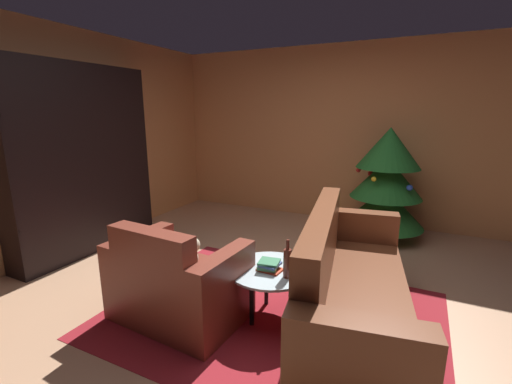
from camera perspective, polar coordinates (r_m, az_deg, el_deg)
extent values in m
plane|color=tan|center=(3.20, 2.52, -17.74)|extent=(6.42, 6.42, 0.00)
cube|color=tan|center=(5.35, 14.37, 9.13)|extent=(5.45, 0.06, 2.59)
cube|color=tan|center=(4.55, -30.52, 7.04)|extent=(0.06, 5.47, 2.59)
cube|color=maroon|center=(3.03, 2.80, -19.58)|extent=(2.63, 1.99, 0.01)
cube|color=black|center=(4.36, -25.73, 4.52)|extent=(0.03, 1.78, 2.16)
cube|color=black|center=(5.06, -19.09, 6.15)|extent=(0.33, 0.02, 2.16)
cube|color=black|center=(4.74, -25.61, -8.27)|extent=(0.31, 1.73, 0.03)
cube|color=black|center=(4.63, -26.05, -4.15)|extent=(0.31, 1.73, 0.03)
cube|color=black|center=(4.54, -26.51, 0.15)|extent=(0.31, 1.73, 0.02)
cube|color=black|center=(4.48, -26.98, 4.60)|extent=(0.31, 1.73, 0.02)
cube|color=black|center=(4.45, -27.47, 9.13)|extent=(0.31, 1.73, 0.02)
cube|color=black|center=(4.45, -27.97, 13.70)|extent=(0.31, 1.73, 0.02)
cube|color=black|center=(4.47, -28.49, 18.24)|extent=(0.31, 1.73, 0.03)
cube|color=black|center=(4.65, -27.36, -0.40)|extent=(0.05, 0.91, 0.57)
cube|color=black|center=(4.63, -27.18, -0.44)|extent=(0.03, 0.94, 0.60)
cube|color=navy|center=(5.24, -19.47, -3.83)|extent=(0.17, 0.04, 0.30)
cube|color=#BFA1A2|center=(5.21, -19.67, -4.48)|extent=(0.20, 0.04, 0.20)
cube|color=gold|center=(5.17, -19.92, -4.69)|extent=(0.23, 0.05, 0.20)
cube|color=orange|center=(5.14, -20.38, -4.80)|extent=(0.21, 0.03, 0.20)
cube|color=#8D578B|center=(5.13, -20.97, -4.61)|extent=(0.15, 0.05, 0.25)
cube|color=#BBABA1|center=(5.08, -21.09, -4.82)|extent=(0.22, 0.04, 0.25)
cube|color=#503128|center=(5.05, -21.65, -4.67)|extent=(0.19, 0.05, 0.29)
cube|color=gold|center=(5.03, -21.98, -5.15)|extent=(0.19, 0.04, 0.23)
cube|color=#55331B|center=(5.03, -19.94, 7.83)|extent=(0.25, 0.03, 0.29)
cube|color=purple|center=(5.01, -20.51, 7.65)|extent=(0.20, 0.04, 0.26)
cube|color=#A6A492|center=(4.98, -20.73, 7.74)|extent=(0.23, 0.03, 0.29)
cube|color=#BCAA99|center=(4.97, -21.38, 7.25)|extent=(0.16, 0.05, 0.22)
cube|color=#32843F|center=(4.93, -21.74, 7.32)|extent=(0.18, 0.04, 0.24)
cube|color=gold|center=(4.87, -21.99, 7.53)|extent=(0.23, 0.04, 0.29)
cube|color=#582B29|center=(4.84, -22.41, 7.11)|extent=(0.23, 0.04, 0.23)
cube|color=slate|center=(5.03, -20.43, 11.64)|extent=(0.19, 0.04, 0.24)
cube|color=#B0271A|center=(4.99, -20.64, 11.35)|extent=(0.23, 0.03, 0.20)
cube|color=#40351B|center=(4.98, -21.44, 11.88)|extent=(0.15, 0.05, 0.30)
cube|color=#9855A2|center=(4.91, -21.39, 11.51)|extent=(0.25, 0.03, 0.24)
cube|color=#BF9A97|center=(4.90, -21.91, 11.85)|extent=(0.22, 0.03, 0.30)
cube|color=#8A438E|center=(4.87, -22.08, 11.73)|extent=(0.24, 0.03, 0.29)
cube|color=#AD99A1|center=(4.85, -22.50, 11.28)|extent=(0.22, 0.04, 0.22)
cube|color=gold|center=(4.83, -23.04, 11.08)|extent=(0.19, 0.03, 0.19)
cube|color=#50232D|center=(5.05, -20.99, 15.79)|extent=(0.16, 0.04, 0.27)
cube|color=gold|center=(5.01, -21.19, 15.66)|extent=(0.19, 0.03, 0.24)
cube|color=#442529|center=(4.97, -21.61, 15.38)|extent=(0.19, 0.04, 0.20)
cube|color=#11517F|center=(4.93, -21.84, 15.47)|extent=(0.23, 0.03, 0.21)
cube|color=#126C9B|center=(4.90, -22.26, 15.32)|extent=(0.22, 0.05, 0.19)
cube|color=#258A42|center=(4.88, -22.88, 15.82)|extent=(0.19, 0.05, 0.28)
cube|color=#522D2F|center=(4.83, -23.06, 15.59)|extent=(0.25, 0.03, 0.24)
cube|color=#4A3926|center=(4.82, -23.66, 15.45)|extent=(0.19, 0.04, 0.22)
cube|color=#43361F|center=(4.78, -24.02, 15.46)|extent=(0.21, 0.05, 0.22)
cube|color=brown|center=(2.98, -12.46, -16.04)|extent=(0.76, 0.74, 0.41)
cube|color=brown|center=(2.63, -16.90, -10.45)|extent=(0.73, 0.20, 0.42)
cube|color=brown|center=(2.69, -5.36, -16.46)|extent=(0.19, 0.70, 0.64)
cube|color=brown|center=(3.21, -18.49, -11.91)|extent=(0.19, 0.70, 0.64)
ellipsoid|color=#C5B695|center=(2.91, -11.98, -10.40)|extent=(0.29, 0.20, 0.18)
sphere|color=#C5B695|center=(2.97, -10.48, -8.63)|extent=(0.13, 0.13, 0.13)
cube|color=brown|center=(2.81, 16.18, -18.12)|extent=(0.97, 1.77, 0.42)
cube|color=brown|center=(2.61, 10.75, -8.78)|extent=(0.42, 1.68, 0.52)
cube|color=brown|center=(1.98, 16.05, -28.34)|extent=(0.72, 0.28, 0.71)
cube|color=brown|center=(3.58, 16.55, -8.52)|extent=(0.72, 0.28, 0.71)
cylinder|color=black|center=(2.86, 6.07, -17.11)|extent=(0.04, 0.04, 0.41)
cylinder|color=black|center=(3.07, 1.74, -14.81)|extent=(0.04, 0.04, 0.41)
cylinder|color=black|center=(2.81, -0.72, -17.71)|extent=(0.04, 0.04, 0.41)
cylinder|color=silver|center=(2.81, 2.39, -12.76)|extent=(0.68, 0.68, 0.02)
cube|color=#BA3A20|center=(2.77, 2.32, -12.72)|extent=(0.20, 0.15, 0.02)
cube|color=#458150|center=(2.76, 2.01, -12.32)|extent=(0.16, 0.14, 0.03)
cube|color=#394F86|center=(2.75, 2.35, -11.90)|extent=(0.15, 0.16, 0.02)
cube|color=#33724D|center=(2.75, 2.19, -11.51)|extent=(0.18, 0.17, 0.02)
cylinder|color=#5F2A20|center=(2.64, 5.22, -11.72)|extent=(0.06, 0.06, 0.22)
cylinder|color=#5F2A20|center=(2.58, 5.29, -8.69)|extent=(0.02, 0.02, 0.08)
cylinder|color=brown|center=(4.91, 20.16, -6.12)|extent=(0.08, 0.08, 0.17)
cone|color=#206726|center=(4.81, 20.48, -2.27)|extent=(1.00, 1.00, 0.51)
cone|color=#206726|center=(4.73, 20.86, 2.23)|extent=(0.90, 0.90, 0.51)
cone|color=#206726|center=(4.67, 21.25, 6.86)|extent=(0.79, 0.79, 0.51)
sphere|color=red|center=(4.78, 16.62, 3.49)|extent=(0.06, 0.06, 0.06)
sphere|color=blue|center=(4.92, 24.49, 3.47)|extent=(0.05, 0.05, 0.05)
sphere|color=red|center=(4.44, 18.58, -3.12)|extent=(0.05, 0.05, 0.05)
sphere|color=yellow|center=(4.40, 18.96, 2.05)|extent=(0.06, 0.06, 0.06)
sphere|color=red|center=(5.02, 18.50, 2.92)|extent=(0.08, 0.08, 0.08)
sphere|color=blue|center=(4.50, 24.12, 0.65)|extent=(0.07, 0.07, 0.07)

